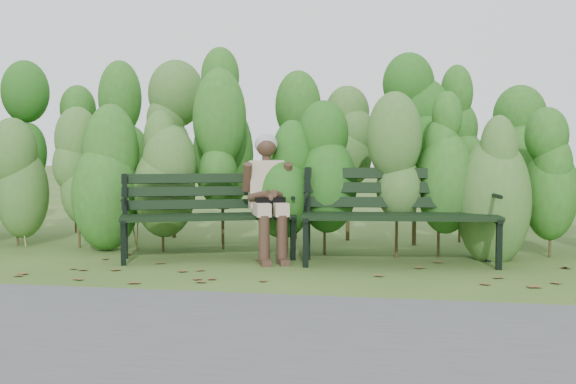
# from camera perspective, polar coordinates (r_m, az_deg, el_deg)

# --- Properties ---
(ground) EXTENTS (80.00, 80.00, 0.00)m
(ground) POSITION_cam_1_polar(r_m,az_deg,el_deg) (6.34, -0.55, -6.98)
(ground) COLOR #304D1B
(footpath) EXTENTS (60.00, 2.50, 0.01)m
(footpath) POSITION_cam_1_polar(r_m,az_deg,el_deg) (4.25, -6.12, -12.23)
(footpath) COLOR #474749
(footpath) RESTS_ON ground
(hedge_band) EXTENTS (11.04, 1.67, 2.42)m
(hedge_band) POSITION_cam_1_polar(r_m,az_deg,el_deg) (8.07, 1.87, 4.26)
(hedge_band) COLOR #47381E
(hedge_band) RESTS_ON ground
(leaf_litter) EXTENTS (5.74, 2.07, 0.01)m
(leaf_litter) POSITION_cam_1_polar(r_m,az_deg,el_deg) (6.00, 1.76, -7.55)
(leaf_litter) COLOR brown
(leaf_litter) RESTS_ON ground
(bench_left) EXTENTS (1.91, 1.20, 0.91)m
(bench_left) POSITION_cam_1_polar(r_m,az_deg,el_deg) (7.27, -6.81, -1.38)
(bench_left) COLOR black
(bench_left) RESTS_ON ground
(bench_right) EXTENTS (2.02, 0.84, 0.98)m
(bench_right) POSITION_cam_1_polar(r_m,az_deg,el_deg) (6.99, 9.34, -1.25)
(bench_right) COLOR black
(bench_right) RESTS_ON ground
(seated_woman) EXTENTS (0.61, 0.83, 1.33)m
(seated_woman) POSITION_cam_1_polar(r_m,az_deg,el_deg) (7.14, -1.69, 0.29)
(seated_woman) COLOR beige
(seated_woman) RESTS_ON ground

